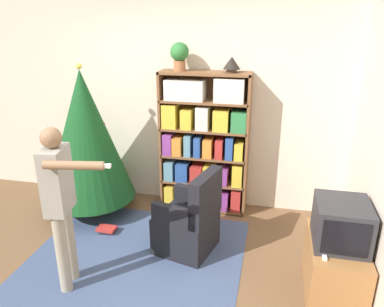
{
  "coord_description": "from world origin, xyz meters",
  "views": [
    {
      "loc": [
        1.19,
        -2.73,
        2.39
      ],
      "look_at": [
        0.39,
        0.82,
        1.05
      ],
      "focal_mm": 35.0,
      "sensor_mm": 36.0,
      "label": 1
    }
  ],
  "objects_px": {
    "armchair": "(189,223)",
    "potted_plant": "(180,54)",
    "standing_person": "(60,197)",
    "table_lamp": "(232,64)",
    "christmas_tree": "(86,137)",
    "bookshelf": "(204,144)",
    "television": "(341,223)"
  },
  "relations": [
    {
      "from": "armchair",
      "to": "potted_plant",
      "type": "bearing_deg",
      "value": -146.66
    },
    {
      "from": "standing_person",
      "to": "table_lamp",
      "type": "distance_m",
      "value": 2.37
    },
    {
      "from": "christmas_tree",
      "to": "armchair",
      "type": "bearing_deg",
      "value": -21.53
    },
    {
      "from": "standing_person",
      "to": "bookshelf",
      "type": "bearing_deg",
      "value": 141.99
    },
    {
      "from": "christmas_tree",
      "to": "bookshelf",
      "type": "bearing_deg",
      "value": 16.54
    },
    {
      "from": "christmas_tree",
      "to": "armchair",
      "type": "height_order",
      "value": "christmas_tree"
    },
    {
      "from": "bookshelf",
      "to": "television",
      "type": "height_order",
      "value": "bookshelf"
    },
    {
      "from": "christmas_tree",
      "to": "standing_person",
      "type": "height_order",
      "value": "christmas_tree"
    },
    {
      "from": "bookshelf",
      "to": "christmas_tree",
      "type": "height_order",
      "value": "christmas_tree"
    },
    {
      "from": "armchair",
      "to": "standing_person",
      "type": "relative_size",
      "value": 0.6
    },
    {
      "from": "bookshelf",
      "to": "potted_plant",
      "type": "relative_size",
      "value": 5.4
    },
    {
      "from": "christmas_tree",
      "to": "standing_person",
      "type": "relative_size",
      "value": 1.23
    },
    {
      "from": "christmas_tree",
      "to": "television",
      "type": "bearing_deg",
      "value": -17.93
    },
    {
      "from": "standing_person",
      "to": "potted_plant",
      "type": "relative_size",
      "value": 4.68
    },
    {
      "from": "television",
      "to": "potted_plant",
      "type": "xyz_separation_m",
      "value": [
        -1.77,
        1.34,
        1.25
      ]
    },
    {
      "from": "television",
      "to": "armchair",
      "type": "bearing_deg",
      "value": 165.81
    },
    {
      "from": "bookshelf",
      "to": "television",
      "type": "distance_m",
      "value": 1.99
    },
    {
      "from": "armchair",
      "to": "table_lamp",
      "type": "bearing_deg",
      "value": 178.59
    },
    {
      "from": "bookshelf",
      "to": "armchair",
      "type": "height_order",
      "value": "bookshelf"
    },
    {
      "from": "christmas_tree",
      "to": "table_lamp",
      "type": "xyz_separation_m",
      "value": [
        1.69,
        0.42,
        0.86
      ]
    },
    {
      "from": "christmas_tree",
      "to": "potted_plant",
      "type": "xyz_separation_m",
      "value": [
        1.08,
        0.42,
        0.95
      ]
    },
    {
      "from": "christmas_tree",
      "to": "table_lamp",
      "type": "distance_m",
      "value": 1.94
    },
    {
      "from": "standing_person",
      "to": "christmas_tree",
      "type": "bearing_deg",
      "value": -171.65
    },
    {
      "from": "christmas_tree",
      "to": "standing_person",
      "type": "xyz_separation_m",
      "value": [
        0.45,
        -1.34,
        -0.11
      ]
    },
    {
      "from": "christmas_tree",
      "to": "table_lamp",
      "type": "bearing_deg",
      "value": 14.04
    },
    {
      "from": "christmas_tree",
      "to": "standing_person",
      "type": "bearing_deg",
      "value": -71.58
    },
    {
      "from": "standing_person",
      "to": "table_lamp",
      "type": "xyz_separation_m",
      "value": [
        1.24,
        1.77,
        0.97
      ]
    },
    {
      "from": "television",
      "to": "standing_person",
      "type": "xyz_separation_m",
      "value": [
        -2.39,
        -0.42,
        0.19
      ]
    },
    {
      "from": "bookshelf",
      "to": "christmas_tree",
      "type": "relative_size",
      "value": 0.94
    },
    {
      "from": "table_lamp",
      "to": "bookshelf",
      "type": "bearing_deg",
      "value": -177.43
    },
    {
      "from": "television",
      "to": "christmas_tree",
      "type": "distance_m",
      "value": 3.0
    },
    {
      "from": "bookshelf",
      "to": "table_lamp",
      "type": "distance_m",
      "value": 1.03
    }
  ]
}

